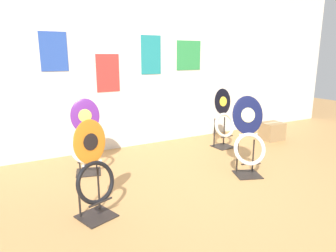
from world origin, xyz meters
TOP-DOWN VIEW (x-y plane):
  - ground_plane at (0.00, 0.00)m, footprint 14.00×14.00m
  - wall_back at (-0.00, 2.26)m, footprint 8.00×0.07m
  - toilet_seat_display_jazz_black at (0.93, 1.52)m, footprint 0.38×0.30m
  - toilet_seat_display_purple_note at (-1.11, 1.51)m, footprint 0.41×0.36m
  - toilet_seat_display_orange_sun at (-1.32, 0.46)m, footprint 0.38×0.35m
  - toilet_seat_display_navy_moon at (0.48, 0.54)m, footprint 0.44×0.39m
  - storage_box at (1.88, 1.44)m, footprint 0.35×0.30m

SIDE VIEW (x-z plane):
  - ground_plane at x=0.00m, z-range 0.00..0.00m
  - storage_box at x=1.88m, z-range 0.00..0.29m
  - toilet_seat_display_orange_sun at x=-1.32m, z-range -0.03..0.82m
  - toilet_seat_display_jazz_black at x=0.93m, z-range -0.04..0.84m
  - toilet_seat_display_purple_note at x=-1.11m, z-range -0.02..0.85m
  - toilet_seat_display_navy_moon at x=0.48m, z-range -0.04..0.87m
  - wall_back at x=0.00m, z-range 0.00..2.60m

